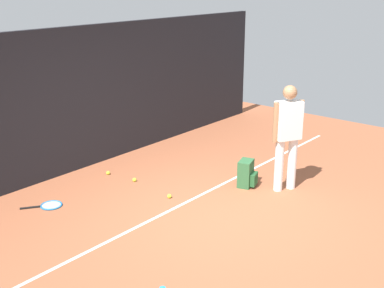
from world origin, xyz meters
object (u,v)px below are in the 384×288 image
Objects in this scene: tennis_racket at (49,205)px; backpack at (247,174)px; tennis_ball_near_player at (169,196)px; tennis_ball_by_fence at (108,173)px; tennis_player at (288,132)px; tennis_ball_mid_court at (134,180)px.

backpack is at bearing -1.21° from tennis_racket.
backpack is 1.34m from tennis_ball_near_player.
tennis_ball_by_fence is at bearing 46.19° from tennis_racket.
tennis_player reaches higher than tennis_racket.
tennis_racket is at bearing -168.28° from tennis_ball_by_fence.
backpack reaches higher than tennis_ball_near_player.
backpack is at bearing -55.52° from tennis_ball_mid_court.
tennis_ball_by_fence is 1.00× the size of tennis_ball_mid_court.
tennis_player is at bearing -79.35° from backpack.
tennis_ball_by_fence reaches higher than tennis_racket.
tennis_ball_by_fence is at bearing 100.30° from backpack.
tennis_ball_near_player and tennis_ball_by_fence have the same top height.
backpack is 6.67× the size of tennis_ball_near_player.
tennis_racket is 1.43m from tennis_ball_by_fence.
tennis_ball_by_fence is at bearing -33.46° from tennis_player.
tennis_ball_by_fence is (0.04, 1.47, 0.00)m from tennis_ball_near_player.
tennis_player reaches higher than tennis_ball_near_player.
tennis_ball_mid_court is at bearing 106.65° from backpack.
backpack is 1.87m from tennis_ball_mid_court.
tennis_ball_near_player reaches higher than tennis_racket.
tennis_racket is 1.51m from tennis_ball_mid_court.
tennis_racket is at bearing 169.07° from tennis_ball_mid_court.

